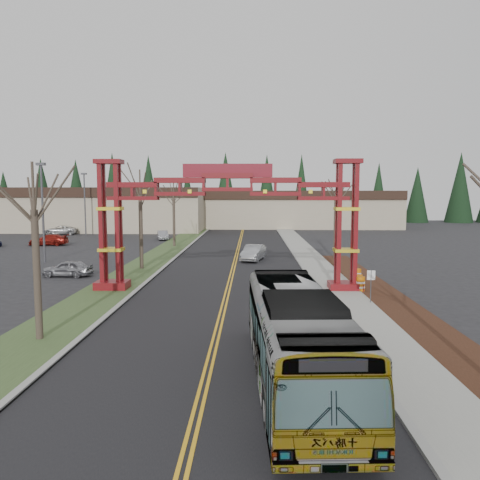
{
  "coord_description": "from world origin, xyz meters",
  "views": [
    {
      "loc": [
        1.65,
        -13.55,
        6.69
      ],
      "look_at": [
        0.92,
        14.7,
        3.81
      ],
      "focal_mm": 35.0,
      "sensor_mm": 36.0,
      "label": 1
    }
  ],
  "objects_px": {
    "light_pole_far": "(85,200)",
    "street_sign": "(371,280)",
    "bare_tree_right_far": "(336,195)",
    "barrel_mid": "(359,282)",
    "retail_building_east": "(294,208)",
    "parked_car_far_b": "(60,230)",
    "bare_tree_median_far": "(174,197)",
    "bare_tree_median_mid": "(140,196)",
    "parked_car_mid_a": "(48,240)",
    "retail_building_west": "(81,208)",
    "silver_sedan": "(254,253)",
    "bare_tree_median_near": "(34,211)",
    "transit_bus": "(296,337)",
    "barrel_north": "(358,275)",
    "barrel_south": "(360,285)",
    "parked_car_far_a": "(163,235)",
    "gateway_arch": "(228,203)",
    "light_pole_near": "(43,205)",
    "parked_car_near_a": "(68,268)"
  },
  "relations": [
    {
      "from": "parked_car_near_a",
      "to": "street_sign",
      "type": "xyz_separation_m",
      "value": [
        21.8,
        -8.87,
        0.83
      ]
    },
    {
      "from": "silver_sedan",
      "to": "barrel_north",
      "type": "relative_size",
      "value": 4.8
    },
    {
      "from": "retail_building_west",
      "to": "retail_building_east",
      "type": "height_order",
      "value": "retail_building_west"
    },
    {
      "from": "retail_building_east",
      "to": "bare_tree_median_far",
      "type": "bearing_deg",
      "value": -116.48
    },
    {
      "from": "parked_car_mid_a",
      "to": "bare_tree_median_near",
      "type": "height_order",
      "value": "bare_tree_median_near"
    },
    {
      "from": "light_pole_far",
      "to": "silver_sedan",
      "type": "bearing_deg",
      "value": -45.0
    },
    {
      "from": "bare_tree_median_near",
      "to": "light_pole_far",
      "type": "height_order",
      "value": "light_pole_far"
    },
    {
      "from": "transit_bus",
      "to": "parked_car_near_a",
      "type": "relative_size",
      "value": 3.06
    },
    {
      "from": "parked_car_far_b",
      "to": "bare_tree_right_far",
      "type": "bearing_deg",
      "value": 46.27
    },
    {
      "from": "retail_building_east",
      "to": "street_sign",
      "type": "distance_m",
      "value": 65.97
    },
    {
      "from": "retail_building_east",
      "to": "barrel_mid",
      "type": "height_order",
      "value": "retail_building_east"
    },
    {
      "from": "bare_tree_median_far",
      "to": "barrel_south",
      "type": "xyz_separation_m",
      "value": [
        16.93,
        -26.36,
        -5.53
      ]
    },
    {
      "from": "retail_building_west",
      "to": "parked_car_mid_a",
      "type": "xyz_separation_m",
      "value": [
        5.84,
        -27.29,
        -3.07
      ]
    },
    {
      "from": "retail_building_east",
      "to": "bare_tree_right_far",
      "type": "distance_m",
      "value": 46.7
    },
    {
      "from": "gateway_arch",
      "to": "bare_tree_median_mid",
      "type": "bearing_deg",
      "value": 132.86
    },
    {
      "from": "light_pole_far",
      "to": "barrel_mid",
      "type": "height_order",
      "value": "light_pole_far"
    },
    {
      "from": "retail_building_east",
      "to": "parked_car_far_b",
      "type": "relative_size",
      "value": 7.37
    },
    {
      "from": "bare_tree_median_far",
      "to": "bare_tree_median_mid",
      "type": "bearing_deg",
      "value": -90.0
    },
    {
      "from": "transit_bus",
      "to": "barrel_north",
      "type": "bearing_deg",
      "value": 68.44
    },
    {
      "from": "light_pole_near",
      "to": "barrel_mid",
      "type": "relative_size",
      "value": 9.54
    },
    {
      "from": "retail_building_east",
      "to": "light_pole_far",
      "type": "relative_size",
      "value": 3.93
    },
    {
      "from": "bare_tree_right_far",
      "to": "barrel_mid",
      "type": "bearing_deg",
      "value": -93.55
    },
    {
      "from": "silver_sedan",
      "to": "parked_car_far_b",
      "type": "xyz_separation_m",
      "value": [
        -30.68,
        27.4,
        -0.05
      ]
    },
    {
      "from": "retail_building_east",
      "to": "silver_sedan",
      "type": "bearing_deg",
      "value": -99.74
    },
    {
      "from": "bare_tree_median_far",
      "to": "light_pole_far",
      "type": "distance_m",
      "value": 21.66
    },
    {
      "from": "retail_building_west",
      "to": "street_sign",
      "type": "bearing_deg",
      "value": -56.23
    },
    {
      "from": "retail_building_west",
      "to": "silver_sedan",
      "type": "relative_size",
      "value": 9.86
    },
    {
      "from": "parked_car_mid_a",
      "to": "parked_car_far_a",
      "type": "bearing_deg",
      "value": 115.56
    },
    {
      "from": "bare_tree_median_far",
      "to": "barrel_mid",
      "type": "xyz_separation_m",
      "value": [
        17.09,
        -25.1,
        -5.58
      ]
    },
    {
      "from": "parked_car_near_a",
      "to": "parked_car_far_b",
      "type": "distance_m",
      "value": 39.93
    },
    {
      "from": "silver_sedan",
      "to": "parked_car_far_a",
      "type": "xyz_separation_m",
      "value": [
        -12.8,
        19.84,
        -0.12
      ]
    },
    {
      "from": "barrel_mid",
      "to": "light_pole_far",
      "type": "bearing_deg",
      "value": 130.17
    },
    {
      "from": "retail_building_east",
      "to": "parked_car_far_b",
      "type": "height_order",
      "value": "retail_building_east"
    },
    {
      "from": "silver_sedan",
      "to": "street_sign",
      "type": "relative_size",
      "value": 2.24
    },
    {
      "from": "light_pole_near",
      "to": "transit_bus",
      "type": "bearing_deg",
      "value": -52.43
    },
    {
      "from": "bare_tree_median_near",
      "to": "light_pole_near",
      "type": "height_order",
      "value": "light_pole_near"
    },
    {
      "from": "barrel_south",
      "to": "transit_bus",
      "type": "bearing_deg",
      "value": -110.76
    },
    {
      "from": "parked_car_far_b",
      "to": "street_sign",
      "type": "xyz_separation_m",
      "value": [
        37.61,
        -45.54,
        0.78
      ]
    },
    {
      "from": "retail_building_west",
      "to": "gateway_arch",
      "type": "bearing_deg",
      "value": -60.93
    },
    {
      "from": "bare_tree_median_mid",
      "to": "transit_bus",
      "type": "bearing_deg",
      "value": -65.16
    },
    {
      "from": "parked_car_mid_a",
      "to": "bare_tree_right_far",
      "type": "height_order",
      "value": "bare_tree_right_far"
    },
    {
      "from": "silver_sedan",
      "to": "light_pole_far",
      "type": "height_order",
      "value": "light_pole_far"
    },
    {
      "from": "retail_building_west",
      "to": "light_pole_near",
      "type": "xyz_separation_m",
      "value": [
        11.83,
        -41.76,
        1.71
      ]
    },
    {
      "from": "parked_car_near_a",
      "to": "bare_tree_median_near",
      "type": "xyz_separation_m",
      "value": [
        5.06,
        -16.0,
        5.22
      ]
    },
    {
      "from": "parked_car_far_b",
      "to": "barrel_north",
      "type": "distance_m",
      "value": 54.24
    },
    {
      "from": "transit_bus",
      "to": "gateway_arch",
      "type": "bearing_deg",
      "value": 98.71
    },
    {
      "from": "bare_tree_median_mid",
      "to": "barrel_south",
      "type": "relative_size",
      "value": 8.0
    },
    {
      "from": "retail_building_west",
      "to": "street_sign",
      "type": "relative_size",
      "value": 22.12
    },
    {
      "from": "parked_car_mid_a",
      "to": "bare_tree_median_mid",
      "type": "bearing_deg",
      "value": 38.25
    },
    {
      "from": "light_pole_far",
      "to": "street_sign",
      "type": "xyz_separation_m",
      "value": [
        32.95,
        -44.15,
        -4.1
      ]
    }
  ]
}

